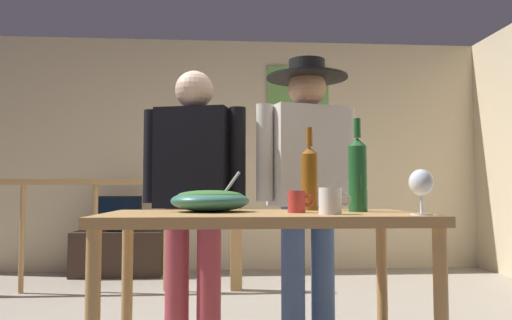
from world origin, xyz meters
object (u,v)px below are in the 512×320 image
(tv_console, at_px, (118,253))
(wine_bottle_amber, at_px, (310,177))
(framed_picture, at_px, (298,102))
(salad_bowl, at_px, (210,200))
(flat_screen_tv, at_px, (118,210))
(mug_red, at_px, (297,202))
(person_standing_left, at_px, (194,185))
(person_standing_right, at_px, (307,175))
(stair_railing, at_px, (117,217))
(serving_table, at_px, (263,234))
(mug_white, at_px, (331,201))
(wine_bottle_green, at_px, (358,173))
(wine_glass, at_px, (421,184))

(tv_console, height_order, wine_bottle_amber, wine_bottle_amber)
(framed_picture, height_order, salad_bowl, framed_picture)
(flat_screen_tv, distance_m, salad_bowl, 3.33)
(mug_red, bearing_deg, salad_bowl, 160.78)
(framed_picture, bearing_deg, wine_bottle_amber, -98.06)
(salad_bowl, height_order, person_standing_left, person_standing_left)
(person_standing_right, bearing_deg, flat_screen_tv, -74.45)
(salad_bowl, height_order, wine_bottle_amber, wine_bottle_amber)
(stair_railing, height_order, serving_table, stair_railing)
(framed_picture, bearing_deg, mug_white, -97.13)
(flat_screen_tv, distance_m, mug_white, 3.74)
(wine_bottle_amber, height_order, person_standing_left, person_standing_left)
(wine_bottle_amber, xyz_separation_m, person_standing_right, (0.08, 0.51, 0.02))
(salad_bowl, xyz_separation_m, wine_bottle_amber, (0.45, 0.15, 0.10))
(serving_table, distance_m, wine_bottle_green, 0.48)
(flat_screen_tv, bearing_deg, tv_console, 90.00)
(framed_picture, bearing_deg, wine_bottle_green, -94.92)
(framed_picture, distance_m, flat_screen_tv, 2.27)
(serving_table, bearing_deg, flat_screen_tv, 110.09)
(serving_table, height_order, wine_bottle_green, wine_bottle_green)
(stair_railing, height_order, wine_glass, stair_railing)
(tv_console, bearing_deg, salad_bowl, -72.99)
(framed_picture, bearing_deg, stair_railing, -147.08)
(wine_bottle_green, bearing_deg, person_standing_right, 97.35)
(stair_railing, distance_m, wine_bottle_green, 2.82)
(flat_screen_tv, bearing_deg, salad_bowl, -72.84)
(wine_bottle_amber, distance_m, person_standing_right, 0.52)
(framed_picture, relative_size, mug_white, 6.76)
(person_standing_right, bearing_deg, wine_bottle_amber, 65.72)
(tv_console, relative_size, wine_bottle_amber, 2.39)
(serving_table, relative_size, person_standing_right, 0.79)
(mug_red, xyz_separation_m, person_standing_right, (0.18, 0.79, 0.13))
(framed_picture, relative_size, person_standing_right, 0.51)
(framed_picture, relative_size, flat_screen_tv, 1.74)
(salad_bowl, bearing_deg, serving_table, -22.28)
(wine_glass, relative_size, mug_red, 1.54)
(tv_console, relative_size, person_standing_right, 0.56)
(wine_bottle_amber, bearing_deg, tv_console, 115.03)
(wine_bottle_green, bearing_deg, stair_railing, 121.24)
(stair_railing, bearing_deg, mug_white, -63.91)
(stair_railing, height_order, tv_console, stair_railing)
(stair_railing, relative_size, person_standing_left, 2.05)
(wine_bottle_amber, bearing_deg, salad_bowl, -161.31)
(wine_bottle_green, distance_m, mug_red, 0.31)
(person_standing_left, bearing_deg, wine_glass, 145.69)
(flat_screen_tv, height_order, mug_white, mug_white)
(tv_console, distance_m, person_standing_left, 2.78)
(mug_white, xyz_separation_m, person_standing_left, (-0.55, 0.93, 0.07))
(tv_console, height_order, flat_screen_tv, flat_screen_tv)
(flat_screen_tv, relative_size, mug_red, 4.36)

